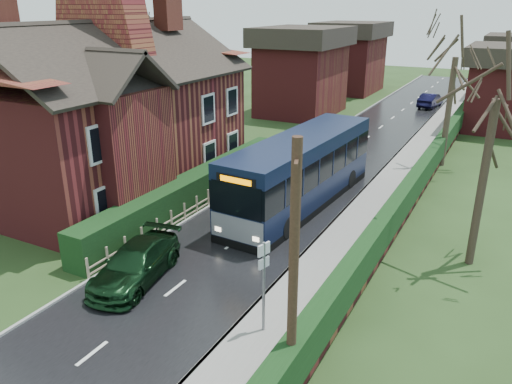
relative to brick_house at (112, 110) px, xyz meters
The scene contains 18 objects.
ground 10.87m from the brick_house, 28.67° to the right, with size 140.00×140.00×0.00m, color #2C481F.
road 11.07m from the brick_house, 30.89° to the left, with size 6.00×100.00×0.02m, color black.
pavement 14.64m from the brick_house, 21.92° to the left, with size 2.50×100.00×0.14m, color slate.
kerb_right 13.59m from the brick_house, 23.91° to the left, with size 0.12×100.00×0.14m, color gray.
kerb_left 8.85m from the brick_house, 42.59° to the left, with size 0.12×100.00×0.10m, color gray.
front_hedge 6.02m from the brick_house, ahead, with size 1.20×16.00×1.60m, color black.
picket_fence 6.83m from the brick_house, ahead, with size 0.10×16.00×0.90m, color tan, non-canonical shape.
right_wall_hedge 15.80m from the brick_house, 19.77° to the left, with size 0.60×50.00×1.80m.
brick_house is the anchor object (origin of this frame).
bus 10.21m from the brick_house, 14.81° to the left, with size 3.32×11.69×3.51m.
car_silver 9.07m from the brick_house, 44.42° to the left, with size 1.76×4.37×1.49m, color #BABBBF.
car_green 10.63m from the brick_house, 44.23° to the right, with size 1.86×4.57×1.33m, color black.
car_distant 33.85m from the brick_house, 71.40° to the left, with size 1.44×4.12×1.36m, color black.
bus_stop_sign 14.96m from the brick_house, 30.95° to the right, with size 0.18×0.47×3.10m.
telegraph_pole 17.54m from the brick_house, 33.92° to the right, with size 0.39×0.86×6.92m.
tree_right_near 17.90m from the brick_house, ahead, with size 4.24×4.24×9.14m.
tree_right_far 19.70m from the brick_house, 41.00° to the left, with size 4.86×4.86×9.39m.
tree_house_side 6.20m from the brick_house, 98.29° to the left, with size 4.49×4.49×10.20m.
Camera 1 is at (9.72, -14.21, 9.47)m, focal length 35.00 mm.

